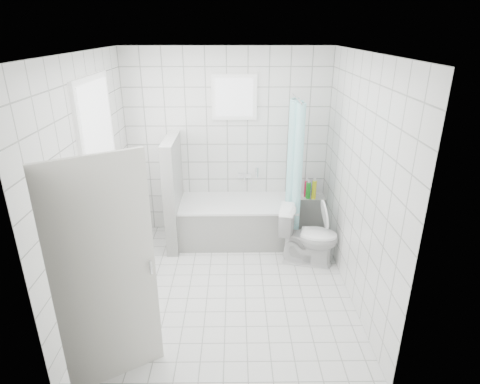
{
  "coord_description": "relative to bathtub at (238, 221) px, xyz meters",
  "views": [
    {
      "loc": [
        0.12,
        -3.93,
        2.82
      ],
      "look_at": [
        0.16,
        0.35,
        1.05
      ],
      "focal_mm": 30.0,
      "sensor_mm": 36.0,
      "label": 1
    }
  ],
  "objects": [
    {
      "name": "ground",
      "position": [
        -0.14,
        -1.12,
        -0.29
      ],
      "size": [
        3.0,
        3.0,
        0.0
      ],
      "primitive_type": "plane",
      "color": "white",
      "rests_on": "ground"
    },
    {
      "name": "ceiling",
      "position": [
        -0.14,
        -1.12,
        2.31
      ],
      "size": [
        3.0,
        3.0,
        0.0
      ],
      "primitive_type": "plane",
      "rotation": [
        3.14,
        0.0,
        0.0
      ],
      "color": "white",
      "rests_on": "ground"
    },
    {
      "name": "wall_back",
      "position": [
        -0.14,
        0.38,
        1.01
      ],
      "size": [
        2.8,
        0.02,
        2.6
      ],
      "primitive_type": "cube",
      "color": "white",
      "rests_on": "ground"
    },
    {
      "name": "wall_front",
      "position": [
        -0.14,
        -2.62,
        1.01
      ],
      "size": [
        2.8,
        0.02,
        2.6
      ],
      "primitive_type": "cube",
      "color": "white",
      "rests_on": "ground"
    },
    {
      "name": "wall_left",
      "position": [
        -1.54,
        -1.12,
        1.01
      ],
      "size": [
        0.02,
        3.0,
        2.6
      ],
      "primitive_type": "cube",
      "color": "white",
      "rests_on": "ground"
    },
    {
      "name": "wall_right",
      "position": [
        1.26,
        -1.12,
        1.01
      ],
      "size": [
        0.02,
        3.0,
        2.6
      ],
      "primitive_type": "cube",
      "color": "white",
      "rests_on": "ground"
    },
    {
      "name": "window_left",
      "position": [
        -1.49,
        -0.82,
        1.31
      ],
      "size": [
        0.01,
        0.9,
        1.4
      ],
      "primitive_type": "cube",
      "color": "white",
      "rests_on": "wall_left"
    },
    {
      "name": "window_back",
      "position": [
        -0.04,
        0.33,
        1.66
      ],
      "size": [
        0.5,
        0.01,
        0.5
      ],
      "primitive_type": "cube",
      "color": "white",
      "rests_on": "wall_back"
    },
    {
      "name": "window_sill",
      "position": [
        -1.45,
        -0.82,
        0.57
      ],
      "size": [
        0.18,
        1.02,
        0.08
      ],
      "primitive_type": "cube",
      "color": "white",
      "rests_on": "wall_left"
    },
    {
      "name": "door",
      "position": [
        -1.05,
        -2.4,
        0.71
      ],
      "size": [
        0.7,
        0.45,
        2.0
      ],
      "primitive_type": "cube",
      "rotation": [
        0.0,
        0.0,
        -1.02
      ],
      "color": "silver",
      "rests_on": "ground"
    },
    {
      "name": "bathtub",
      "position": [
        0.0,
        0.0,
        0.0
      ],
      "size": [
        1.6,
        0.77,
        0.58
      ],
      "color": "white",
      "rests_on": "ground"
    },
    {
      "name": "partition_wall",
      "position": [
        -0.86,
        -0.05,
        0.46
      ],
      "size": [
        0.15,
        0.85,
        1.5
      ],
      "primitive_type": "cube",
      "color": "white",
      "rests_on": "ground"
    },
    {
      "name": "tiled_ledge",
      "position": [
        1.06,
        0.25,
        -0.02
      ],
      "size": [
        0.4,
        0.24,
        0.55
      ],
      "primitive_type": "cube",
      "color": "white",
      "rests_on": "ground"
    },
    {
      "name": "toilet",
      "position": [
        0.89,
        -0.61,
        0.08
      ],
      "size": [
        0.81,
        0.57,
        0.75
      ],
      "primitive_type": "imported",
      "rotation": [
        0.0,
        0.0,
        1.35
      ],
      "color": "white",
      "rests_on": "ground"
    },
    {
      "name": "curtain_rod",
      "position": [
        0.74,
        -0.02,
        1.71
      ],
      "size": [
        0.02,
        0.8,
        0.02
      ],
      "primitive_type": "cylinder",
      "rotation": [
        1.57,
        0.0,
        0.0
      ],
      "color": "silver",
      "rests_on": "wall_back"
    },
    {
      "name": "shower_curtain",
      "position": [
        0.74,
        -0.16,
        0.81
      ],
      "size": [
        0.14,
        0.48,
        1.78
      ],
      "primitive_type": null,
      "color": "#44C9C5",
      "rests_on": "curtain_rod"
    },
    {
      "name": "tub_faucet",
      "position": [
        0.1,
        0.33,
        0.56
      ],
      "size": [
        0.18,
        0.06,
        0.06
      ],
      "primitive_type": "cube",
      "color": "silver",
      "rests_on": "wall_back"
    },
    {
      "name": "sill_bottles",
      "position": [
        -1.44,
        -1.06,
        0.73
      ],
      "size": [
        0.16,
        0.46,
        0.32
      ],
      "color": "silver",
      "rests_on": "window_sill"
    },
    {
      "name": "ledge_bottles",
      "position": [
        1.04,
        0.22,
        0.38
      ],
      "size": [
        0.17,
        0.17,
        0.27
      ],
      "color": "green",
      "rests_on": "tiled_ledge"
    }
  ]
}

